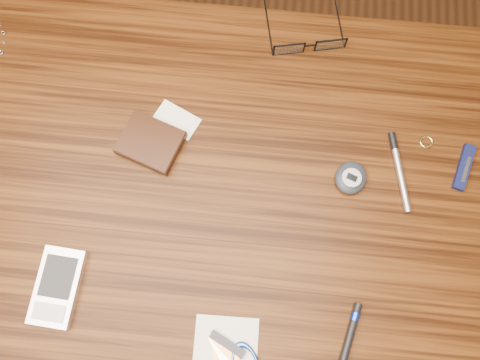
# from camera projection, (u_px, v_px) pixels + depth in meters

# --- Properties ---
(ground) EXTENTS (3.80, 3.80, 0.00)m
(ground) POSITION_uv_depth(u_px,v_px,m) (218.00, 245.00, 1.50)
(ground) COLOR #472814
(ground) RESTS_ON ground
(desk) EXTENTS (1.00, 0.70, 0.75)m
(desk) POSITION_uv_depth(u_px,v_px,m) (202.00, 200.00, 0.87)
(desk) COLOR #3B1E09
(desk) RESTS_ON ground
(wallet_and_card) EXTENTS (0.14, 0.14, 0.02)m
(wallet_and_card) POSITION_uv_depth(u_px,v_px,m) (151.00, 142.00, 0.78)
(wallet_and_card) COLOR black
(wallet_and_card) RESTS_ON desk
(eyeglasses) EXTENTS (0.16, 0.16, 0.03)m
(eyeglasses) POSITION_uv_depth(u_px,v_px,m) (309.00, 43.00, 0.83)
(eyeglasses) COLOR black
(eyeglasses) RESTS_ON desk
(gold_ring) EXTENTS (0.03, 0.03, 0.00)m
(gold_ring) POSITION_uv_depth(u_px,v_px,m) (426.00, 142.00, 0.79)
(gold_ring) COLOR #E1CF6E
(gold_ring) RESTS_ON desk
(pda_phone) EXTENTS (0.07, 0.12, 0.02)m
(pda_phone) POSITION_uv_depth(u_px,v_px,m) (57.00, 287.00, 0.72)
(pda_phone) COLOR silver
(pda_phone) RESTS_ON desk
(pedometer) EXTENTS (0.07, 0.07, 0.02)m
(pedometer) POSITION_uv_depth(u_px,v_px,m) (351.00, 178.00, 0.77)
(pedometer) COLOR black
(pedometer) RESTS_ON desk
(notepad_keys) EXTENTS (0.12, 0.11, 0.01)m
(notepad_keys) POSITION_uv_depth(u_px,v_px,m) (236.00, 360.00, 0.70)
(notepad_keys) COLOR white
(notepad_keys) RESTS_ON desk
(pocket_knife) EXTENTS (0.04, 0.08, 0.01)m
(pocket_knife) POSITION_uv_depth(u_px,v_px,m) (464.00, 167.00, 0.78)
(pocket_knife) COLOR #0E1739
(pocket_knife) RESTS_ON desk
(silver_pen) EXTENTS (0.04, 0.14, 0.01)m
(silver_pen) POSITION_uv_depth(u_px,v_px,m) (398.00, 165.00, 0.78)
(silver_pen) COLOR #B0B0B4
(silver_pen) RESTS_ON desk
(black_blue_pen) EXTENTS (0.03, 0.09, 0.01)m
(black_blue_pen) POSITION_uv_depth(u_px,v_px,m) (351.00, 331.00, 0.71)
(black_blue_pen) COLOR black
(black_blue_pen) RESTS_ON desk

